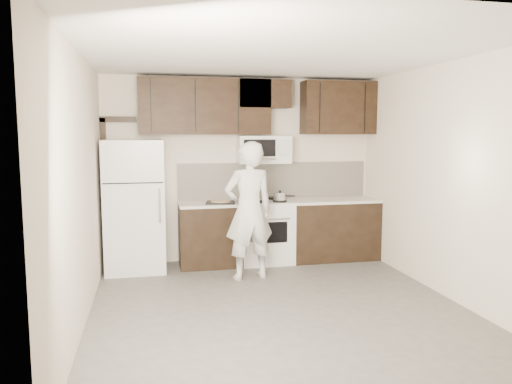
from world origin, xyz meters
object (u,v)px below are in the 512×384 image
object	(u,v)px
microwave	(264,150)
refrigerator	(135,206)
stove	(265,231)
person	(249,211)

from	to	relation	value
microwave	refrigerator	world-z (taller)	microwave
stove	refrigerator	distance (m)	1.90
stove	refrigerator	xyz separation A→B (m)	(-1.85, -0.05, 0.44)
stove	person	size ratio (longest dim) A/B	0.53
microwave	stove	bearing A→B (deg)	-89.90
person	stove	bearing A→B (deg)	-126.92
microwave	refrigerator	distance (m)	2.00
refrigerator	person	world-z (taller)	refrigerator
stove	microwave	distance (m)	1.20
microwave	person	world-z (taller)	microwave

